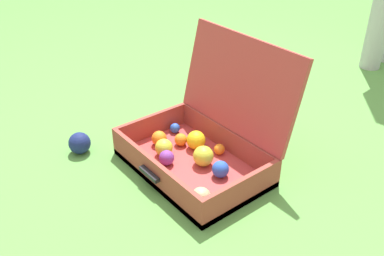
% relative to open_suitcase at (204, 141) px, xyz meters
% --- Properties ---
extents(ground_plane, '(16.00, 16.00, 0.00)m').
position_rel_open_suitcase_xyz_m(ground_plane, '(-0.09, -0.04, -0.11)').
color(ground_plane, '#569342').
extents(open_suitcase, '(0.58, 0.50, 0.50)m').
position_rel_open_suitcase_xyz_m(open_suitcase, '(0.00, 0.00, 0.00)').
color(open_suitcase, '#B23838').
rests_on(open_suitcase, ground).
extents(stray_ball_on_grass, '(0.09, 0.09, 0.09)m').
position_rel_open_suitcase_xyz_m(stray_ball_on_grass, '(-0.39, -0.36, -0.06)').
color(stray_ball_on_grass, navy).
rests_on(stray_ball_on_grass, ground).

